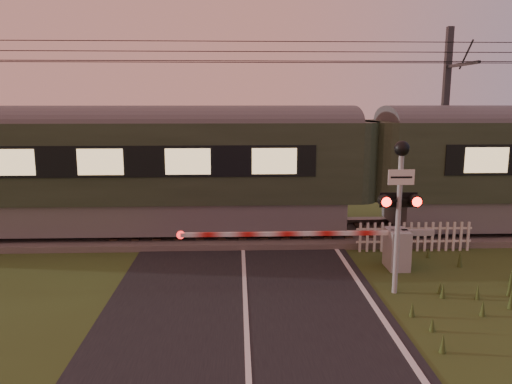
{
  "coord_description": "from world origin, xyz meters",
  "views": [
    {
      "loc": [
        -0.16,
        -9.2,
        4.36
      ],
      "look_at": [
        0.32,
        3.2,
        2.05
      ],
      "focal_mm": 35.0,
      "sensor_mm": 36.0,
      "label": 1
    }
  ],
  "objects_px": {
    "crossing_signal": "(400,190)",
    "catenary_mast": "(445,121)",
    "picket_fence": "(414,237)",
    "boom_gate": "(385,247)",
    "train": "(368,168)"
  },
  "relations": [
    {
      "from": "boom_gate",
      "to": "picket_fence",
      "type": "distance_m",
      "value": 1.95
    },
    {
      "from": "boom_gate",
      "to": "picket_fence",
      "type": "xyz_separation_m",
      "value": [
        1.3,
        1.44,
        -0.15
      ]
    },
    {
      "from": "picket_fence",
      "to": "crossing_signal",
      "type": "bearing_deg",
      "value": -116.41
    },
    {
      "from": "train",
      "to": "crossing_signal",
      "type": "xyz_separation_m",
      "value": [
        -0.61,
        -5.01,
        0.19
      ]
    },
    {
      "from": "catenary_mast",
      "to": "boom_gate",
      "type": "bearing_deg",
      "value": -123.68
    },
    {
      "from": "boom_gate",
      "to": "catenary_mast",
      "type": "height_order",
      "value": "catenary_mast"
    },
    {
      "from": "catenary_mast",
      "to": "train",
      "type": "bearing_deg",
      "value": -146.31
    },
    {
      "from": "picket_fence",
      "to": "catenary_mast",
      "type": "xyz_separation_m",
      "value": [
        2.4,
        4.12,
        3.14
      ]
    },
    {
      "from": "train",
      "to": "boom_gate",
      "type": "xyz_separation_m",
      "value": [
        -0.36,
        -3.33,
        -1.62
      ]
    },
    {
      "from": "catenary_mast",
      "to": "crossing_signal",
      "type": "bearing_deg",
      "value": -118.62
    },
    {
      "from": "crossing_signal",
      "to": "catenary_mast",
      "type": "relative_size",
      "value": 0.51
    },
    {
      "from": "boom_gate",
      "to": "picket_fence",
      "type": "bearing_deg",
      "value": 47.84
    },
    {
      "from": "picket_fence",
      "to": "boom_gate",
      "type": "bearing_deg",
      "value": -132.16
    },
    {
      "from": "crossing_signal",
      "to": "catenary_mast",
      "type": "height_order",
      "value": "catenary_mast"
    },
    {
      "from": "crossing_signal",
      "to": "boom_gate",
      "type": "bearing_deg",
      "value": 81.68
    }
  ]
}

